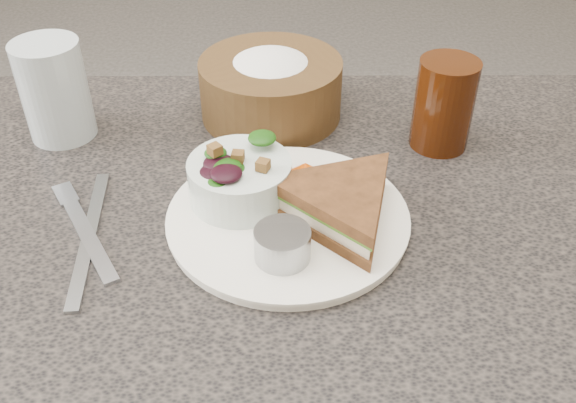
# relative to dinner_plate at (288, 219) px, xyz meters

# --- Properties ---
(dinner_plate) EXTENTS (0.26, 0.26, 0.01)m
(dinner_plate) POSITION_rel_dinner_plate_xyz_m (0.00, 0.00, 0.00)
(dinner_plate) COLOR silver
(dinner_plate) RESTS_ON dining_table
(sandwich) EXTENTS (0.25, 0.25, 0.05)m
(sandwich) POSITION_rel_dinner_plate_xyz_m (0.06, -0.01, 0.03)
(sandwich) COLOR brown
(sandwich) RESTS_ON dinner_plate
(salad_bowl) EXTENTS (0.15, 0.15, 0.07)m
(salad_bowl) POSITION_rel_dinner_plate_xyz_m (-0.05, 0.03, 0.04)
(salad_bowl) COLOR silver
(salad_bowl) RESTS_ON dinner_plate
(dressing_ramekin) EXTENTS (0.06, 0.06, 0.03)m
(dressing_ramekin) POSITION_rel_dinner_plate_xyz_m (-0.01, -0.07, 0.02)
(dressing_ramekin) COLOR gray
(dressing_ramekin) RESTS_ON dinner_plate
(orange_wedge) EXTENTS (0.10, 0.10, 0.03)m
(orange_wedge) POSITION_rel_dinner_plate_xyz_m (0.02, 0.06, 0.02)
(orange_wedge) COLOR #EA4F03
(orange_wedge) RESTS_ON dinner_plate
(fork) EXTENTS (0.10, 0.15, 0.00)m
(fork) POSITION_rel_dinner_plate_xyz_m (-0.22, -0.02, -0.00)
(fork) COLOR #A9ADB9
(fork) RESTS_ON dining_table
(knife) EXTENTS (0.03, 0.22, 0.00)m
(knife) POSITION_rel_dinner_plate_xyz_m (-0.22, -0.02, -0.00)
(knife) COLOR #989EA4
(knife) RESTS_ON dining_table
(bread_basket) EXTENTS (0.22, 0.22, 0.11)m
(bread_basket) POSITION_rel_dinner_plate_xyz_m (-0.02, 0.24, 0.05)
(bread_basket) COLOR brown
(bread_basket) RESTS_ON dining_table
(cola_glass) EXTENTS (0.09, 0.09, 0.13)m
(cola_glass) POSITION_rel_dinner_plate_xyz_m (0.20, 0.16, 0.06)
(cola_glass) COLOR black
(cola_glass) RESTS_ON dining_table
(water_glass) EXTENTS (0.11, 0.11, 0.13)m
(water_glass) POSITION_rel_dinner_plate_xyz_m (-0.30, 0.19, 0.06)
(water_glass) COLOR #A5B3B9
(water_glass) RESTS_ON dining_table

